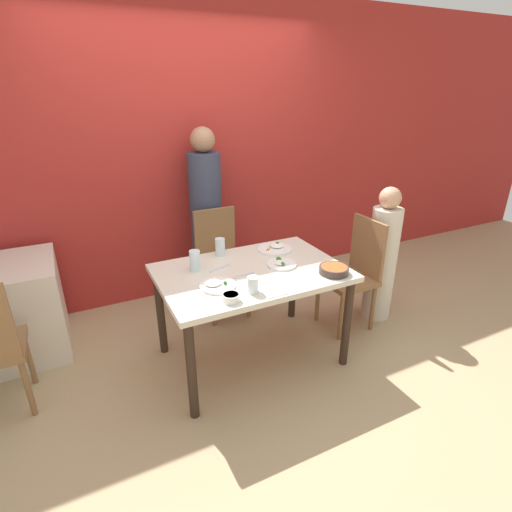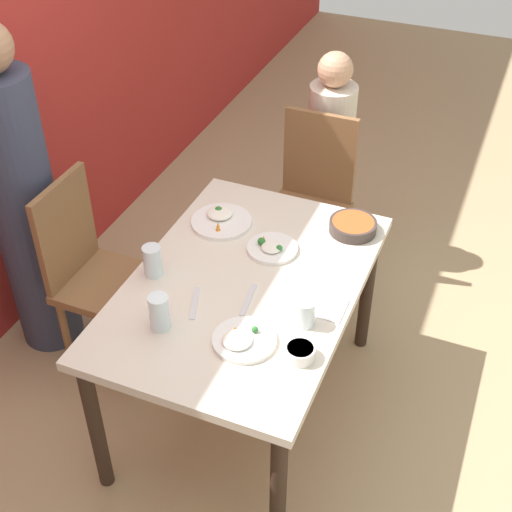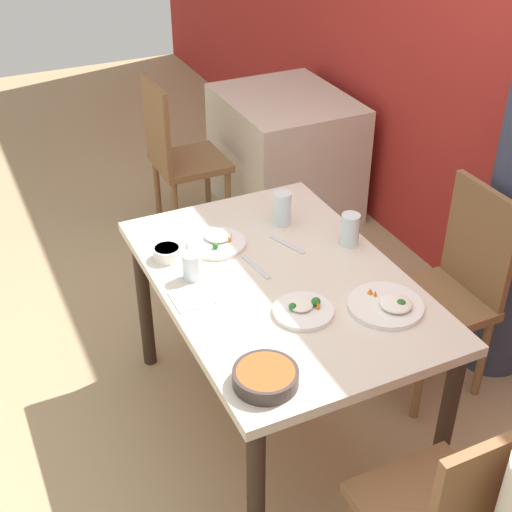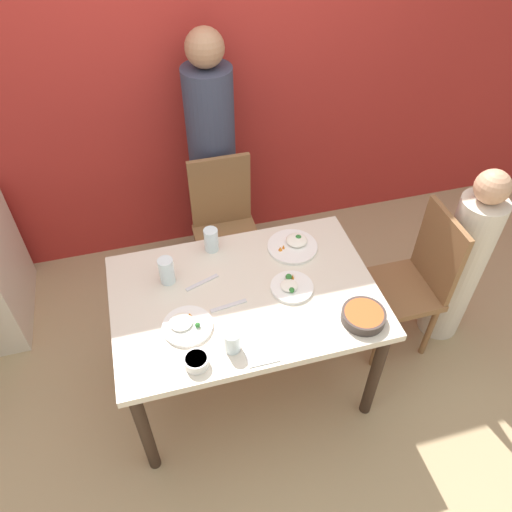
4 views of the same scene
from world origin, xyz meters
name	(u,v)px [view 1 (image 1 of 4)]	position (x,y,z in m)	size (l,w,h in m)	color
ground_plane	(252,357)	(0.00, 0.00, 0.00)	(10.00, 10.00, 0.00)	tan
wall_back	(187,154)	(0.00, 1.34, 1.35)	(10.00, 0.06, 2.70)	#A82823
dining_table	(251,281)	(0.00, 0.00, 0.65)	(1.29, 0.87, 0.74)	beige
chair_adult_spot	(220,259)	(0.07, 0.78, 0.51)	(0.40, 0.40, 0.94)	brown
chair_child_spot	(355,271)	(0.99, 0.05, 0.51)	(0.40, 0.40, 0.94)	brown
person_adult	(207,222)	(0.07, 1.09, 0.76)	(0.29, 0.29, 1.61)	#33384C
person_child	(382,259)	(1.28, 0.05, 0.55)	(0.25, 0.25, 1.19)	beige
bowl_curry	(334,270)	(0.49, -0.30, 0.77)	(0.20, 0.20, 0.05)	#3D332D
plate_rice_adult	(275,248)	(0.33, 0.25, 0.76)	(0.27, 0.27, 0.05)	white
plate_rice_child	(217,285)	(-0.31, -0.13, 0.75)	(0.23, 0.23, 0.04)	white
plate_noodles	(281,264)	(0.23, -0.03, 0.75)	(0.21, 0.21, 0.05)	white
bowl_rice_small	(231,297)	(-0.30, -0.34, 0.77)	(0.11, 0.11, 0.05)	white
glass_water_tall	(253,285)	(-0.13, -0.30, 0.79)	(0.07, 0.07, 0.11)	silver
glass_water_short	(220,247)	(-0.09, 0.35, 0.81)	(0.07, 0.07, 0.13)	silver
glass_water_center	(195,260)	(-0.35, 0.18, 0.81)	(0.08, 0.08, 0.14)	silver
napkin_folded	(273,291)	(-0.02, -0.35, 0.74)	(0.14, 0.14, 0.01)	white
fork_steel	(242,276)	(-0.09, -0.06, 0.74)	(0.18, 0.04, 0.01)	silver
spoon_steel	(220,268)	(-0.19, 0.12, 0.74)	(0.18, 0.08, 0.01)	silver
background_table	(1,313)	(-1.66, 0.88, 0.37)	(0.85, 0.71, 0.74)	beige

